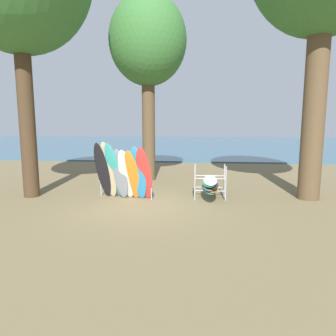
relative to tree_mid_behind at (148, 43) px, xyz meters
The scene contains 5 objects.
ground_plane 7.87m from the tree_mid_behind, 85.01° to the right, with size 80.00×80.00×0.00m, color brown.
lake_water 25.27m from the tree_mid_behind, 89.07° to the left, with size 80.00×36.00×0.10m, color #38607A.
tree_mid_behind is the anchor object (origin of this frame).
leaning_board_pile 6.74m from the tree_mid_behind, 94.46° to the right, with size 2.28×1.17×2.13m.
board_storage_rack 7.38m from the tree_mid_behind, 51.02° to the right, with size 1.15×2.13×1.25m.
Camera 1 is at (1.95, -10.03, 2.80)m, focal length 32.52 mm.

